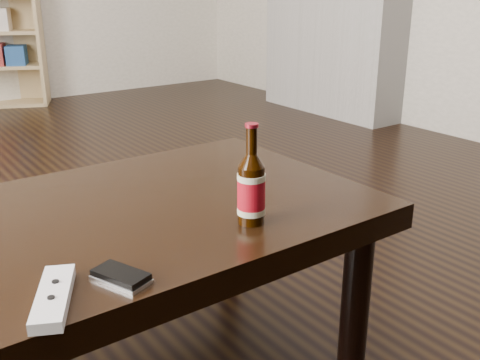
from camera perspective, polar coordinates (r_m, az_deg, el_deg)
floor at (r=2.30m, az=-12.90°, el=-6.22°), size 5.00×6.00×0.01m
coffee_table at (r=1.33m, az=-13.55°, el=-6.08°), size 1.27×0.75×0.47m
beer_bottle at (r=1.21m, az=1.15°, el=-0.92°), size 0.07×0.07×0.22m
phone at (r=1.03m, az=-12.00°, el=-9.59°), size 0.09×0.12×0.02m
remote at (r=1.00m, az=-18.41°, el=-11.20°), size 0.13×0.19×0.02m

